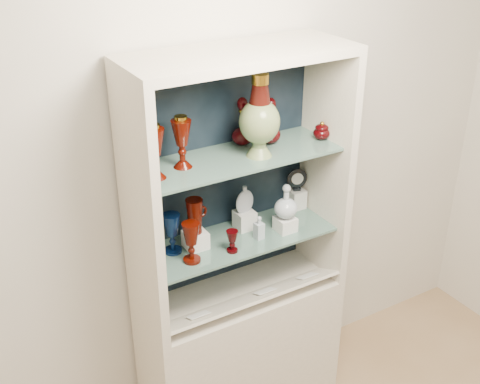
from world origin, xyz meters
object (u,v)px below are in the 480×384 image
ruby_goblet_tall (191,243)px  clear_square_bottle (259,227)px  enamel_urn (260,116)px  cobalt_goblet (172,233)px  ruby_decanter_a (242,119)px  pedestal_lamp_left (155,152)px  pedestal_lamp_right (182,142)px  lidded_bowl (322,130)px  ruby_pitcher (195,216)px  ruby_decanter_b (270,119)px  ruby_goblet_small (232,241)px  flat_flask (245,199)px  cameo_medallion (297,179)px  clear_round_decanter (286,202)px

ruby_goblet_tall → clear_square_bottle: size_ratio=1.62×
enamel_urn → cobalt_goblet: 0.65m
ruby_decanter_a → enamel_urn: bearing=-89.9°
pedestal_lamp_left → pedestal_lamp_right: size_ratio=1.02×
ruby_decanter_a → lidded_bowl: (0.35, -0.13, -0.08)m
enamel_urn → ruby_pitcher: size_ratio=2.22×
ruby_decanter_b → ruby_decanter_a: bearing=158.8°
ruby_goblet_tall → clear_square_bottle: bearing=2.2°
ruby_goblet_small → enamel_urn: bearing=16.2°
ruby_decanter_a → ruby_decanter_b: (0.12, -0.05, -0.01)m
cobalt_goblet → ruby_pitcher: size_ratio=1.16×
ruby_pitcher → flat_flask: 0.29m
pedestal_lamp_right → lidded_bowl: pedestal_lamp_right is taller
pedestal_lamp_left → cameo_medallion: size_ratio=1.90×
pedestal_lamp_right → ruby_goblet_tall: size_ratio=1.19×
cobalt_goblet → ruby_pitcher: ruby_pitcher is taller
ruby_decanter_a → ruby_pitcher: 0.49m
lidded_bowl → clear_square_bottle: bearing=-175.7°
ruby_decanter_a → cameo_medallion: size_ratio=2.09×
enamel_urn → flat_flask: size_ratio=2.65×
ruby_decanter_a → clear_round_decanter: 0.45m
pedestal_lamp_left → ruby_goblet_tall: pedestal_lamp_left is taller
ruby_decanter_b → cobalt_goblet: 0.68m
pedestal_lamp_right → ruby_pitcher: 0.37m
lidded_bowl → cameo_medallion: size_ratio=0.74×
ruby_decanter_a → cameo_medallion: (0.33, 0.01, -0.39)m
clear_square_bottle → pedestal_lamp_right: bearing=168.0°
enamel_urn → clear_round_decanter: bearing=-4.9°
clear_square_bottle → ruby_goblet_tall: bearing=-177.8°
lidded_bowl → cameo_medallion: bearing=101.3°
ruby_decanter_b → ruby_goblet_small: 0.58m
ruby_goblet_small → flat_flask: size_ratio=0.77×
cobalt_goblet → clear_square_bottle: cobalt_goblet is taller
ruby_goblet_tall → ruby_goblet_small: 0.20m
cobalt_goblet → ruby_pitcher: (0.11, -0.02, 0.07)m
enamel_urn → ruby_goblet_tall: enamel_urn is taller
ruby_goblet_tall → clear_round_decanter: 0.51m
cobalt_goblet → ruby_decanter_b: bearing=1.3°
clear_round_decanter → ruby_decanter_b: bearing=104.0°
pedestal_lamp_left → clear_square_bottle: bearing=-3.4°
pedestal_lamp_right → flat_flask: (0.33, 0.05, -0.37)m
pedestal_lamp_left → flat_flask: (0.47, 0.09, -0.38)m
ruby_goblet_tall → cameo_medallion: (0.68, 0.18, 0.07)m
cobalt_goblet → clear_round_decanter: clear_round_decanter is taller
lidded_bowl → pedestal_lamp_right: bearing=176.3°
ruby_decanter_a → clear_round_decanter: ruby_decanter_a is taller
flat_flask → pedestal_lamp_left: bearing=-174.7°
pedestal_lamp_left → clear_square_bottle: (0.48, -0.03, -0.48)m
pedestal_lamp_left → clear_round_decanter: bearing=-2.7°
ruby_decanter_b → ruby_goblet_small: size_ratio=2.15×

